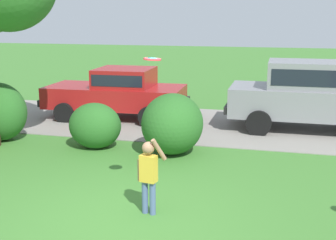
{
  "coord_description": "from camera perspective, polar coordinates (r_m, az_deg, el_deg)",
  "views": [
    {
      "loc": [
        2.36,
        -6.22,
        3.15
      ],
      "look_at": [
        0.19,
        2.35,
        1.1
      ],
      "focal_mm": 48.62,
      "sensor_mm": 36.0,
      "label": 1
    }
  ],
  "objects": [
    {
      "name": "parked_suv",
      "position": [
        13.12,
        17.78,
        3.34
      ],
      "size": [
        4.7,
        2.11,
        1.92
      ],
      "color": "gray",
      "rests_on": "ground"
    },
    {
      "name": "ground_plane",
      "position": [
        7.36,
        -6.06,
        -12.36
      ],
      "size": [
        80.0,
        80.0,
        0.0
      ],
      "primitive_type": "plane",
      "color": "#3D752D"
    },
    {
      "name": "frisbee",
      "position": [
        7.13,
        -1.99,
        7.65
      ],
      "size": [
        0.28,
        0.28,
        0.04
      ],
      "color": "red"
    },
    {
      "name": "parked_sedan",
      "position": [
        14.15,
        -6.24,
        3.62
      ],
      "size": [
        4.46,
        2.22,
        1.56
      ],
      "color": "maroon",
      "rests_on": "ground"
    },
    {
      "name": "driveway_strip",
      "position": [
        13.37,
        3.66,
        -0.55
      ],
      "size": [
        28.0,
        4.4,
        0.02
      ],
      "primitive_type": "cube",
      "color": "gray",
      "rests_on": "ground"
    },
    {
      "name": "child_thrower",
      "position": [
        7.28,
        -2.45,
        -6.48
      ],
      "size": [
        0.47,
        0.23,
        1.29
      ],
      "color": "#4C608C",
      "rests_on": "ground"
    },
    {
      "name": "shrub_centre",
      "position": [
        10.47,
        0.55,
        -0.69
      ],
      "size": [
        1.42,
        1.62,
        1.41
      ],
      "color": "#286023",
      "rests_on": "ground"
    },
    {
      "name": "shrub_centre_left",
      "position": [
        11.05,
        -9.14,
        -0.71
      ],
      "size": [
        1.28,
        1.03,
        1.1
      ],
      "color": "#286023",
      "rests_on": "ground"
    }
  ]
}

